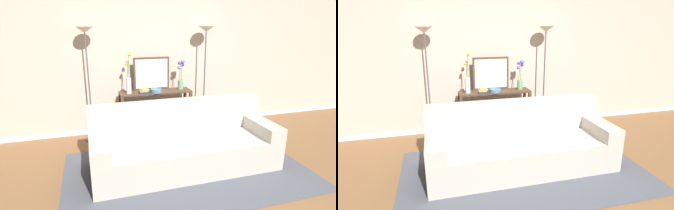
{
  "view_description": "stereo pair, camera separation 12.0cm",
  "coord_description": "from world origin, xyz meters",
  "views": [
    {
      "loc": [
        -1.08,
        -2.57,
        1.92
      ],
      "look_at": [
        0.05,
        1.26,
        0.72
      ],
      "focal_mm": 29.06,
      "sensor_mm": 36.0,
      "label": 1
    },
    {
      "loc": [
        -0.97,
        -2.61,
        1.92
      ],
      "look_at": [
        0.05,
        1.26,
        0.72
      ],
      "focal_mm": 29.06,
      "sensor_mm": 36.0,
      "label": 2
    }
  ],
  "objects": [
    {
      "name": "area_rug",
      "position": [
        0.1,
        0.5,
        0.01
      ],
      "size": [
        3.22,
        1.92,
        0.01
      ],
      "color": "#474C56",
      "rests_on": "ground"
    },
    {
      "name": "back_wall",
      "position": [
        0.0,
        2.29,
        1.54
      ],
      "size": [
        12.0,
        0.15,
        3.08
      ],
      "color": "white",
      "rests_on": "ground"
    },
    {
      "name": "floor_lamp_left",
      "position": [
        -1.09,
        1.96,
        1.48
      ],
      "size": [
        0.28,
        0.28,
        1.88
      ],
      "color": "#4C4C51",
      "rests_on": "ground"
    },
    {
      "name": "floor_lamp_right",
      "position": [
        0.96,
        1.96,
        1.48
      ],
      "size": [
        0.28,
        0.28,
        1.88
      ],
      "color": "#4C4C51",
      "rests_on": "ground"
    },
    {
      "name": "console_table",
      "position": [
        0.02,
        1.92,
        0.54
      ],
      "size": [
        1.26,
        0.33,
        0.79
      ],
      "color": "#473323",
      "rests_on": "ground"
    },
    {
      "name": "vase_tall_flowers",
      "position": [
        -0.45,
        1.9,
        1.0
      ],
      "size": [
        0.11,
        0.1,
        0.68
      ],
      "color": "silver",
      "rests_on": "console_table"
    },
    {
      "name": "couch",
      "position": [
        0.1,
        0.66,
        0.31
      ],
      "size": [
        2.49,
        0.93,
        0.88
      ],
      "color": "#ADA89E",
      "rests_on": "ground"
    },
    {
      "name": "book_stack",
      "position": [
        -0.2,
        1.82,
        0.82
      ],
      "size": [
        0.18,
        0.15,
        0.08
      ],
      "color": "navy",
      "rests_on": "console_table"
    },
    {
      "name": "book_row_under_console",
      "position": [
        -0.38,
        1.92,
        0.06
      ],
      "size": [
        0.23,
        0.17,
        0.12
      ],
      "color": "gold",
      "rests_on": "ground"
    },
    {
      "name": "ground_plane",
      "position": [
        0.0,
        0.0,
        -0.01
      ],
      "size": [
        16.0,
        16.0,
        0.02
      ],
      "primitive_type": "cube",
      "color": "brown"
    },
    {
      "name": "fruit_bowl",
      "position": [
        0.01,
        1.82,
        0.82
      ],
      "size": [
        0.2,
        0.2,
        0.06
      ],
      "color": "#4C7093",
      "rests_on": "console_table"
    },
    {
      "name": "wall_mirror",
      "position": [
        -0.01,
        2.06,
        1.08
      ],
      "size": [
        0.64,
        0.02,
        0.58
      ],
      "color": "#473323",
      "rests_on": "console_table"
    },
    {
      "name": "vase_short_flowers",
      "position": [
        0.5,
        1.95,
        1.02
      ],
      "size": [
        0.12,
        0.11,
        0.53
      ],
      "color": "#669E6B",
      "rests_on": "console_table"
    }
  ]
}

